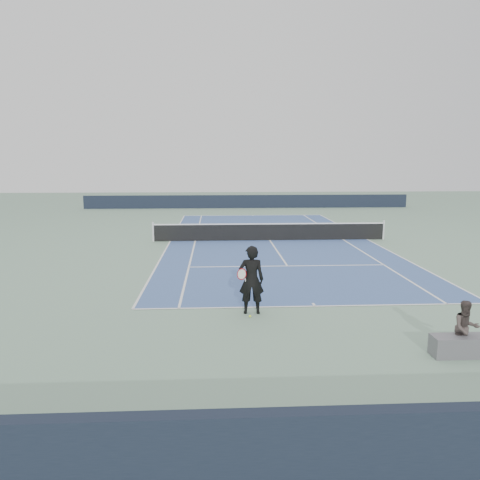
{
  "coord_description": "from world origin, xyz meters",
  "views": [
    {
      "loc": [
        -2.99,
        -25.39,
        4.39
      ],
      "look_at": [
        -1.98,
        -6.19,
        1.1
      ],
      "focal_mm": 35.0,
      "sensor_mm": 36.0,
      "label": 1
    }
  ],
  "objects_px": {
    "spectator_bench": "(465,336)",
    "tennis_player": "(251,280)",
    "tennis_net": "(270,231)",
    "tennis_ball": "(250,316)"
  },
  "relations": [
    {
      "from": "tennis_player",
      "to": "spectator_bench",
      "type": "relative_size",
      "value": 1.34
    },
    {
      "from": "tennis_net",
      "to": "tennis_player",
      "type": "distance_m",
      "value": 12.55
    },
    {
      "from": "tennis_player",
      "to": "spectator_bench",
      "type": "bearing_deg",
      "value": -35.32
    },
    {
      "from": "spectator_bench",
      "to": "tennis_net",
      "type": "bearing_deg",
      "value": 99.49
    },
    {
      "from": "tennis_player",
      "to": "spectator_bench",
      "type": "distance_m",
      "value": 5.66
    },
    {
      "from": "tennis_ball",
      "to": "tennis_net",
      "type": "bearing_deg",
      "value": 80.91
    },
    {
      "from": "tennis_ball",
      "to": "spectator_bench",
      "type": "height_order",
      "value": "spectator_bench"
    },
    {
      "from": "tennis_net",
      "to": "tennis_player",
      "type": "relative_size",
      "value": 6.46
    },
    {
      "from": "tennis_net",
      "to": "tennis_player",
      "type": "xyz_separation_m",
      "value": [
        -1.98,
        -12.39,
        0.49
      ]
    },
    {
      "from": "spectator_bench",
      "to": "tennis_player",
      "type": "bearing_deg",
      "value": 144.68
    }
  ]
}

